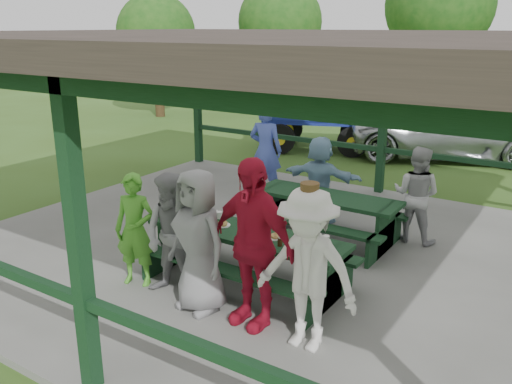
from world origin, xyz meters
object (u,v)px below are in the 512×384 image
Objects in this scene: contestant_white_fedora at (307,270)px; spectator_blue at (266,150)px; picnic_table_far at (326,212)px; spectator_lblue at (320,179)px; contestant_grey_left at (173,236)px; pickup_truck at (451,131)px; farm_trailer at (319,124)px; contestant_red at (252,243)px; picnic_table_near at (246,250)px; spectator_grey at (416,195)px; contestant_green at (135,230)px; contestant_grey_mid at (198,241)px.

spectator_blue is at bearing 126.57° from contestant_white_fedora.
spectator_lblue reaches higher than picnic_table_far.
contestant_grey_left is 10.15m from pickup_truck.
contestant_red is at bearing -89.22° from farm_trailer.
pickup_truck is at bearing -99.05° from spectator_lblue.
pickup_truck is 3.56m from farm_trailer.
spectator_blue is at bearing 118.42° from picnic_table_near.
contestant_white_fedora is at bearing -85.52° from farm_trailer.
spectator_grey is at bearing 176.72° from spectator_lblue.
contestant_white_fedora reaches higher than picnic_table_near.
contestant_green is 4.39m from spectator_grey.
spectator_blue is at bearing -97.36° from farm_trailer.
spectator_lblue reaches higher than picnic_table_near.
contestant_grey_left is at bearing -95.85° from farm_trailer.
spectator_grey is 6.71m from pickup_truck.
contestant_grey_mid is at bearing -18.31° from contestant_grey_left.
contestant_white_fedora is at bearing -32.61° from picnic_table_near.
contestant_white_fedora is at bearing -21.48° from contestant_green.
contestant_white_fedora is 1.20× the size of spectator_lblue.
spectator_blue is at bearing -11.66° from spectator_grey.
picnic_table_near is at bearing 64.86° from spectator_grey.
picnic_table_far is 1.33× the size of contestant_grey_mid.
contestant_grey_mid is at bearing 88.84° from spectator_lblue.
pickup_truck is (-1.10, 6.61, -0.14)m from spectator_grey.
spectator_lblue is 0.83× the size of spectator_blue.
spectator_blue reaches higher than spectator_lblue.
contestant_green is at bearing -99.73° from farm_trailer.
spectator_grey is at bearing 155.44° from spectator_blue.
pickup_truck is at bearing 100.10° from contestant_red.
farm_trailer is at bearing 82.38° from contestant_green.
contestant_white_fedora reaches higher than contestant_grey_left.
contestant_grey_left reaches higher than spectator_lblue.
contestant_grey_left is 1.05× the size of spectator_lblue.
contestant_red reaches higher than picnic_table_far.
contestant_grey_left is at bearing -172.48° from contestant_red.
spectator_lblue is at bearing 55.47° from contestant_green.
contestant_grey_left is 1.05× the size of spectator_grey.
picnic_table_near is 1.50× the size of spectator_blue.
contestant_grey_left is 0.87× the size of spectator_blue.
spectator_grey is (1.68, 0.02, 0.01)m from spectator_lblue.
picnic_table_near is at bearing 92.77° from contestant_grey_mid.
spectator_blue is (-2.53, 4.32, -0.07)m from contestant_red.
picnic_table_far is 1.44m from spectator_grey.
contestant_grey_mid is 1.14× the size of spectator_grey.
spectator_blue is 4.98m from farm_trailer.
farm_trailer reaches higher than picnic_table_near.
pickup_truck is at bearing 62.08° from contestant_green.
spectator_lblue is at bearing 102.29° from contestant_grey_mid.
contestant_white_fedora is at bearing -67.83° from picnic_table_far.
picnic_table_far is at bearing 132.98° from spectator_blue.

